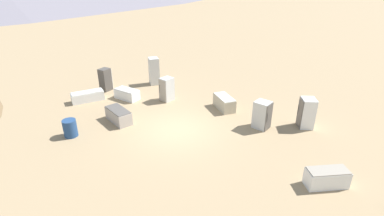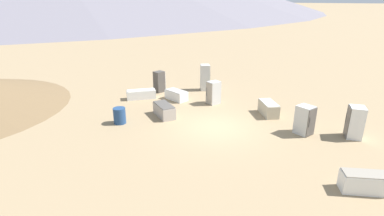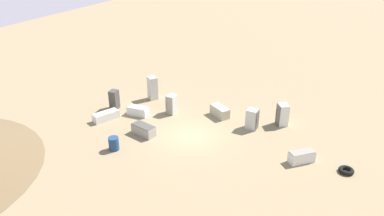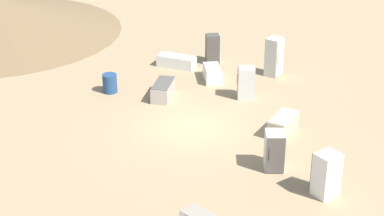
{
  "view_description": "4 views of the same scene",
  "coord_description": "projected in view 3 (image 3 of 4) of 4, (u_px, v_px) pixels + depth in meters",
  "views": [
    {
      "loc": [
        6.14,
        -11.92,
        7.58
      ],
      "look_at": [
        0.71,
        0.39,
        1.2
      ],
      "focal_mm": 28.0,
      "sensor_mm": 36.0,
      "label": 1
    },
    {
      "loc": [
        7.68,
        -12.28,
        6.37
      ],
      "look_at": [
        -1.34,
        -0.3,
        0.88
      ],
      "focal_mm": 28.0,
      "sensor_mm": 36.0,
      "label": 2
    },
    {
      "loc": [
        4.64,
        -21.43,
        12.93
      ],
      "look_at": [
        -0.22,
        1.23,
        1.52
      ],
      "focal_mm": 35.0,
      "sensor_mm": 36.0,
      "label": 3
    },
    {
      "loc": [
        22.46,
        -6.23,
        11.95
      ],
      "look_at": [
        -0.11,
        0.04,
        0.83
      ],
      "focal_mm": 60.0,
      "sensor_mm": 36.0,
      "label": 4
    }
  ],
  "objects": [
    {
      "name": "ground_plane",
      "position": [
        191.0,
        136.0,
        25.38
      ],
      "size": [
        1000.0,
        1000.0,
        0.0
      ],
      "primitive_type": "plane",
      "color": "#9E8460"
    },
    {
      "name": "discarded_fridge_0",
      "position": [
        106.0,
        116.0,
        27.42
      ],
      "size": [
        1.73,
        1.93,
        0.61
      ],
      "rotation": [
        0.0,
        0.0,
        5.62
      ],
      "color": "white",
      "rests_on": "ground_plane"
    },
    {
      "name": "discarded_fridge_1",
      "position": [
        144.0,
        130.0,
        25.45
      ],
      "size": [
        1.85,
        1.44,
        0.72
      ],
      "rotation": [
        0.0,
        0.0,
        1.1
      ],
      "color": "#A89E93",
      "rests_on": "ground_plane"
    },
    {
      "name": "discarded_fridge_2",
      "position": [
        153.0,
        88.0,
        30.47
      ],
      "size": [
        0.98,
        0.99,
        1.89
      ],
      "rotation": [
        0.0,
        0.0,
        5.42
      ],
      "color": "silver",
      "rests_on": "ground_plane"
    },
    {
      "name": "discarded_fridge_3",
      "position": [
        138.0,
        111.0,
        28.13
      ],
      "size": [
        1.66,
        1.01,
        0.64
      ],
      "rotation": [
        0.0,
        0.0,
        4.55
      ],
      "color": "white",
      "rests_on": "ground_plane"
    },
    {
      "name": "discarded_fridge_4",
      "position": [
        220.0,
        111.0,
        27.91
      ],
      "size": [
        1.64,
        1.65,
        0.77
      ],
      "rotation": [
        0.0,
        0.0,
        3.91
      ],
      "color": "#B2A88E",
      "rests_on": "ground_plane"
    },
    {
      "name": "discarded_fridge_5",
      "position": [
        302.0,
        157.0,
        22.5
      ],
      "size": [
        1.68,
        1.35,
        0.73
      ],
      "rotation": [
        0.0,
        0.0,
        2.09
      ],
      "color": "white",
      "rests_on": "ground_plane"
    },
    {
      "name": "discarded_fridge_6",
      "position": [
        172.0,
        104.0,
        28.21
      ],
      "size": [
        0.82,
        0.92,
        1.46
      ],
      "rotation": [
        0.0,
        0.0,
        2.82
      ],
      "color": "silver",
      "rests_on": "ground_plane"
    },
    {
      "name": "discarded_fridge_7",
      "position": [
        282.0,
        115.0,
        26.54
      ],
      "size": [
        0.93,
        0.96,
        1.58
      ],
      "rotation": [
        0.0,
        0.0,
        1.92
      ],
      "color": "white",
      "rests_on": "ground_plane"
    },
    {
      "name": "discarded_fridge_8",
      "position": [
        114.0,
        99.0,
        28.94
      ],
      "size": [
        0.67,
        0.78,
        1.5
      ],
      "rotation": [
        0.0,
        0.0,
        6.14
      ],
      "color": "#4C4742",
      "rests_on": "ground_plane"
    },
    {
      "name": "discarded_fridge_9",
      "position": [
        252.0,
        119.0,
        26.07
      ],
      "size": [
        0.94,
        0.86,
        1.46
      ],
      "rotation": [
        0.0,
        0.0,
        4.43
      ],
      "color": "silver",
      "rests_on": "ground_plane"
    },
    {
      "name": "scrap_tire",
      "position": [
        346.0,
        170.0,
        21.65
      ],
      "size": [
        0.89,
        0.89,
        0.25
      ],
      "color": "black",
      "rests_on": "ground_plane"
    },
    {
      "name": "rusty_barrel",
      "position": [
        114.0,
        144.0,
        23.71
      ],
      "size": [
        0.66,
        0.66,
        0.87
      ],
      "color": "navy",
      "rests_on": "ground_plane"
    }
  ]
}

